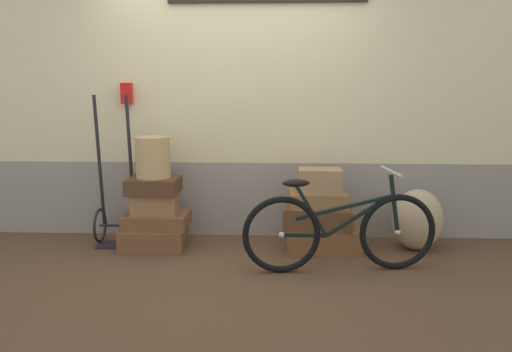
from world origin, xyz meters
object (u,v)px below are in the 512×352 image
Objects in this scene: suitcase_1 at (157,220)px; suitcase_5 at (318,217)px; suitcase_3 at (154,185)px; wicker_basket at (153,157)px; suitcase_4 at (322,239)px; suitcase_2 at (155,203)px; suitcase_0 at (154,237)px; burlap_sack at (417,220)px; suitcase_7 at (320,181)px; luggage_trolley at (117,211)px; bicycle at (339,231)px; suitcase_6 at (318,199)px.

suitcase_5 reaches higher than suitcase_1.
wicker_basket is at bearing 97.31° from suitcase_3.
suitcase_3 is 0.75× the size of suitcase_5.
suitcase_1 is 1.55m from suitcase_4.
suitcase_5 is at bearing -0.02° from suitcase_1.
suitcase_3 reaches higher than suitcase_2.
burlap_sack is (2.44, 0.05, 0.18)m from suitcase_0.
suitcase_3 reaches higher than suitcase_0.
suitcase_7 is (1.50, -0.00, 0.39)m from suitcase_1.
suitcase_1 is 2.41m from burlap_sack.
suitcase_1 reaches higher than suitcase_4.
luggage_trolley is (-1.92, 0.12, -0.34)m from suitcase_7.
bicycle is (0.12, -0.53, -0.31)m from suitcase_7.
suitcase_5 is (1.50, -0.00, 0.05)m from suitcase_1.
suitcase_1 is 1.02× the size of burlap_sack.
wicker_basket is at bearing -16.09° from luggage_trolley.
burlap_sack is (0.91, 0.04, -0.37)m from suitcase_7.
suitcase_0 is 1.63m from suitcase_7.
bicycle reaches higher than burlap_sack.
bicycle is (0.13, -0.53, 0.03)m from suitcase_5.
suitcase_2 is at bearing -28.94° from wicker_basket.
suitcase_5 is at bearing 160.95° from suitcase_7.
suitcase_3 is 0.89× the size of suitcase_6.
luggage_trolley is (-0.40, 0.11, -0.54)m from wicker_basket.
suitcase_6 is 0.37× the size of luggage_trolley.
suitcase_3 is 1.54m from suitcase_5.
suitcase_3 reaches higher than burlap_sack.
suitcase_3 is at bearing -17.66° from luggage_trolley.
suitcase_3 is at bearing 162.27° from bicycle.
luggage_trolley is at bearing 160.44° from suitcase_2.
luggage_trolley reaches higher than suitcase_6.
suitcase_5 is 0.55m from bicycle.
suitcase_6 is (1.49, 0.01, 0.21)m from suitcase_1.
luggage_trolley reaches higher than suitcase_0.
wicker_basket reaches higher than suitcase_6.
wicker_basket is 1.80m from bicycle.
suitcase_6 is 1.35× the size of suitcase_7.
suitcase_3 is at bearing -173.49° from suitcase_5.
suitcase_5 is at bearing -177.47° from burlap_sack.
bicycle is at bearing -21.44° from suitcase_2.
suitcase_0 is 0.87× the size of suitcase_4.
suitcase_2 is 0.43m from wicker_basket.
bicycle is at bearing -18.10° from wicker_basket.
burlap_sack is (0.87, 0.05, 0.18)m from suitcase_4.
wicker_basket is 0.27× the size of luggage_trolley.
suitcase_0 is 1.26× the size of suitcase_3.
suitcase_5 is at bearing -72.06° from suitcase_6.
suitcase_2 is at bearing 176.42° from suitcase_4.
bicycle is (0.13, -0.54, -0.14)m from suitcase_6.
burlap_sack reaches higher than suitcase_2.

